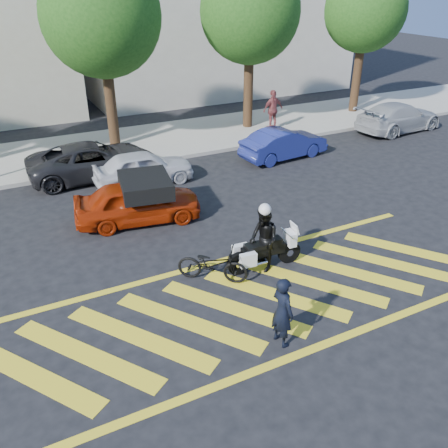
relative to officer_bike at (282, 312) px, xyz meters
name	(u,v)px	position (x,y,z in m)	size (l,w,h in m)	color
ground	(256,300)	(0.26, 1.43, -0.78)	(90.00, 90.00, 0.00)	black
sidewalk	(116,147)	(0.26, 13.43, -0.70)	(60.00, 5.00, 0.15)	#9E998E
crosswalk	(255,301)	(0.22, 1.43, -0.78)	(12.33, 4.00, 0.01)	yellow
tree_center	(105,20)	(0.39, 13.49, 4.32)	(4.60, 4.60, 7.56)	black
tree_right	(252,16)	(6.89, 13.49, 4.27)	(4.40, 4.40, 7.41)	black
tree_far_right	(366,13)	(13.39, 13.49, 4.16)	(4.00, 4.00, 7.10)	black
officer_bike	(282,312)	(0.00, 0.00, 0.00)	(0.57, 0.37, 1.56)	black
bicycle	(212,264)	(-0.28, 2.64, -0.32)	(0.60, 1.73, 0.91)	black
police_motorcycle	(263,252)	(1.10, 2.54, -0.29)	(2.05, 0.67, 0.90)	black
officer_moto	(264,240)	(1.09, 2.54, 0.06)	(0.82, 0.64, 1.69)	black
red_convertible	(138,202)	(-0.91, 6.49, -0.14)	(1.50, 3.74, 1.27)	#962206
parked_mid_left	(93,161)	(-1.28, 10.63, -0.13)	(2.14, 4.65, 1.29)	black
parked_mid_right	(143,168)	(0.16, 9.23, -0.18)	(1.42, 3.54, 1.20)	silver
parked_right	(284,144)	(6.08, 9.23, -0.17)	(1.28, 3.68, 1.21)	navy
parked_far_right	(399,117)	(13.03, 9.94, -0.11)	(1.87, 4.61, 1.34)	#96999D
pedestrian_right	(273,110)	(7.61, 12.53, 0.28)	(1.06, 0.44, 1.82)	brown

